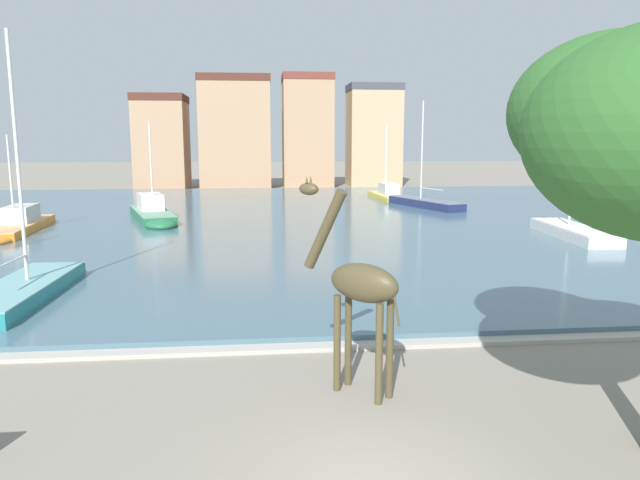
{
  "coord_description": "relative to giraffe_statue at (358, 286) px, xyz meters",
  "views": [
    {
      "loc": [
        -1.74,
        -8.37,
        5.41
      ],
      "look_at": [
        0.2,
        10.61,
        2.2
      ],
      "focal_mm": 33.09,
      "sensor_mm": 36.0,
      "label": 1
    }
  ],
  "objects": [
    {
      "name": "townhouse_corner_house",
      "position": [
        3.7,
        58.79,
        4.18
      ],
      "size": [
        5.92,
        5.64,
        13.1
      ],
      "color": "tan",
      "rests_on": "ground"
    },
    {
      "name": "sailboat_green",
      "position": [
        -9.01,
        27.19,
        -1.75
      ],
      "size": [
        4.55,
        9.17,
        6.66
      ],
      "color": "#236B42",
      "rests_on": "ground"
    },
    {
      "name": "sailboat_navy",
      "position": [
        10.64,
        34.02,
        -1.9
      ],
      "size": [
        4.61,
        9.32,
        8.5
      ],
      "color": "navy",
      "rests_on": "ground"
    },
    {
      "name": "sailboat_teal",
      "position": [
        -9.91,
        8.51,
        -1.95
      ],
      "size": [
        2.14,
        8.05,
        8.92
      ],
      "color": "teal",
      "rests_on": "ground"
    },
    {
      "name": "harbor_water",
      "position": [
        -0.3,
        28.37,
        -2.25
      ],
      "size": [
        78.26,
        50.76,
        0.26
      ],
      "primitive_type": "cube",
      "color": "#476675",
      "rests_on": "ground"
    },
    {
      "name": "sailboat_yellow",
      "position": [
        9.45,
        41.07,
        -1.84
      ],
      "size": [
        2.24,
        8.65,
        7.02
      ],
      "color": "gold",
      "rests_on": "ground"
    },
    {
      "name": "sailboat_white",
      "position": [
        14.81,
        18.64,
        -1.92
      ],
      "size": [
        2.36,
        8.46,
        7.14
      ],
      "color": "white",
      "rests_on": "ground"
    },
    {
      "name": "townhouse_wide_warehouse",
      "position": [
        -4.73,
        57.4,
        4.01
      ],
      "size": [
        8.15,
        5.29,
        12.75
      ],
      "color": "tan",
      "rests_on": "ground"
    },
    {
      "name": "giraffe_statue",
      "position": [
        0.0,
        0.0,
        0.0
      ],
      "size": [
        2.16,
        2.15,
        4.66
      ],
      "color": "#4C4228",
      "rests_on": "ground"
    },
    {
      "name": "townhouse_tall_gabled",
      "position": [
        -13.12,
        58.03,
        2.92
      ],
      "size": [
        5.74,
        6.94,
        10.57
      ],
      "color": "tan",
      "rests_on": "ground"
    },
    {
      "name": "townhouse_end_terrace",
      "position": [
        11.82,
        59.54,
        3.69
      ],
      "size": [
        6.29,
        5.3,
        12.11
      ],
      "color": "tan",
      "rests_on": "ground"
    },
    {
      "name": "quay_edge_coping",
      "position": [
        -0.3,
        2.74,
        -2.32
      ],
      "size": [
        78.26,
        0.5,
        0.12
      ],
      "primitive_type": "cube",
      "color": "#ADA89E",
      "rests_on": "ground"
    },
    {
      "name": "sailboat_orange",
      "position": [
        -16.0,
        22.92,
        -1.85
      ],
      "size": [
        2.69,
        9.58,
        5.77
      ],
      "color": "orange",
      "rests_on": "ground"
    }
  ]
}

